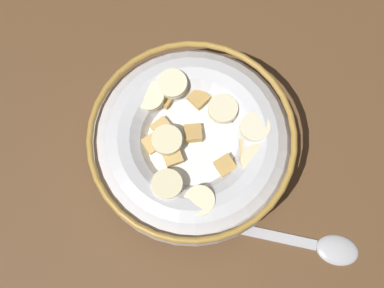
{
  "coord_description": "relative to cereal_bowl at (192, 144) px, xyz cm",
  "views": [
    {
      "loc": [
        -2.04,
        13.27,
        51.04
      ],
      "look_at": [
        0.0,
        0.0,
        3.0
      ],
      "focal_mm": 48.82,
      "sensor_mm": 36.0,
      "label": 1
    }
  ],
  "objects": [
    {
      "name": "ground_plane",
      "position": [
        0.02,
        0.01,
        -4.09
      ],
      "size": [
        101.57,
        101.57,
        2.0
      ],
      "primitive_type": "cube",
      "color": "brown"
    },
    {
      "name": "cereal_bowl",
      "position": [
        0.0,
        0.0,
        0.0
      ],
      "size": [
        19.35,
        19.35,
        5.99
      ],
      "color": "silver",
      "rests_on": "ground_plane"
    },
    {
      "name": "spoon",
      "position": [
        -12.92,
        7.4,
        -2.75
      ],
      "size": [
        15.71,
        3.15,
        0.8
      ],
      "color": "#B7B7BC",
      "rests_on": "ground_plane"
    }
  ]
}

